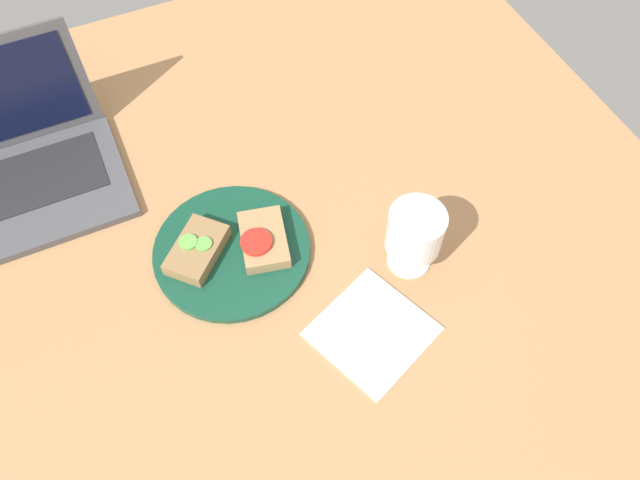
{
  "coord_description": "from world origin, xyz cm",
  "views": [
    {
      "loc": [
        -15.17,
        -49.83,
        89.45
      ],
      "look_at": [
        6.26,
        -2.61,
        8.0
      ],
      "focal_mm": 35.0,
      "sensor_mm": 36.0,
      "label": 1
    }
  ],
  "objects_px": {
    "sandwich_with_cucumber": "(197,250)",
    "laptop": "(9,164)",
    "sandwich_with_tomato": "(263,240)",
    "wine_glass": "(415,232)",
    "napkin": "(372,331)",
    "plate": "(232,251)"
  },
  "relations": [
    {
      "from": "sandwich_with_tomato",
      "to": "wine_glass",
      "type": "xyz_separation_m",
      "value": [
        0.2,
        -0.12,
        0.06
      ]
    },
    {
      "from": "napkin",
      "to": "sandwich_with_tomato",
      "type": "bearing_deg",
      "value": 114.39
    },
    {
      "from": "napkin",
      "to": "wine_glass",
      "type": "bearing_deg",
      "value": 38.5
    },
    {
      "from": "sandwich_with_tomato",
      "to": "plate",
      "type": "bearing_deg",
      "value": 165.35
    },
    {
      "from": "plate",
      "to": "sandwich_with_cucumber",
      "type": "xyz_separation_m",
      "value": [
        -0.05,
        0.01,
        0.02
      ]
    },
    {
      "from": "wine_glass",
      "to": "sandwich_with_cucumber",
      "type": "bearing_deg",
      "value": 154.73
    },
    {
      "from": "laptop",
      "to": "napkin",
      "type": "xyz_separation_m",
      "value": [
        0.43,
        -0.52,
        -0.04
      ]
    },
    {
      "from": "sandwich_with_cucumber",
      "to": "laptop",
      "type": "distance_m",
      "value": 0.37
    },
    {
      "from": "sandwich_with_tomato",
      "to": "laptop",
      "type": "bearing_deg",
      "value": 137.56
    },
    {
      "from": "plate",
      "to": "laptop",
      "type": "relative_size",
      "value": 0.72
    },
    {
      "from": "laptop",
      "to": "napkin",
      "type": "height_order",
      "value": "laptop"
    },
    {
      "from": "sandwich_with_cucumber",
      "to": "sandwich_with_tomato",
      "type": "bearing_deg",
      "value": -14.16
    },
    {
      "from": "sandwich_with_cucumber",
      "to": "sandwich_with_tomato",
      "type": "distance_m",
      "value": 0.11
    },
    {
      "from": "sandwich_with_tomato",
      "to": "laptop",
      "type": "distance_m",
      "value": 0.46
    },
    {
      "from": "plate",
      "to": "sandwich_with_cucumber",
      "type": "height_order",
      "value": "sandwich_with_cucumber"
    },
    {
      "from": "sandwich_with_cucumber",
      "to": "napkin",
      "type": "distance_m",
      "value": 0.3
    },
    {
      "from": "laptop",
      "to": "wine_glass",
      "type": "bearing_deg",
      "value": -38.32
    },
    {
      "from": "wine_glass",
      "to": "napkin",
      "type": "relative_size",
      "value": 0.8
    },
    {
      "from": "laptop",
      "to": "sandwich_with_tomato",
      "type": "bearing_deg",
      "value": -42.44
    },
    {
      "from": "wine_glass",
      "to": "laptop",
      "type": "bearing_deg",
      "value": 141.68
    },
    {
      "from": "sandwich_with_tomato",
      "to": "laptop",
      "type": "height_order",
      "value": "laptop"
    },
    {
      "from": "laptop",
      "to": "napkin",
      "type": "bearing_deg",
      "value": -50.01
    }
  ]
}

